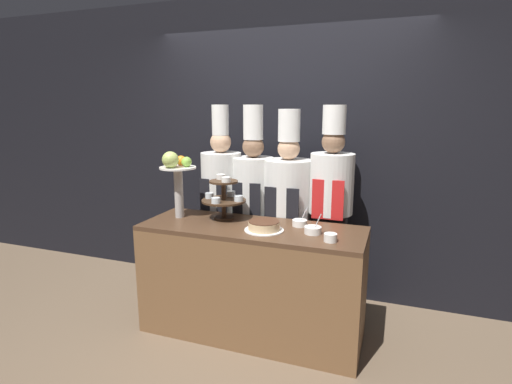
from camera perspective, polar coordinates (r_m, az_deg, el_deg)
The scene contains 13 objects.
ground_plane at distance 3.20m, azimuth -2.68°, elevation -21.94°, with size 14.00×14.00×0.00m, color brown.
wall_back at distance 3.83m, azimuth 4.18°, elevation 6.18°, with size 10.00×0.06×2.80m.
buffet_counter at distance 3.23m, azimuth -0.62°, elevation -12.51°, with size 1.73×0.61×0.89m.
tiered_stand at distance 3.24m, azimuth -4.64°, elevation -0.63°, with size 0.36×0.36×0.36m.
fruit_pedestal at distance 3.30m, azimuth -11.36°, elevation 2.96°, with size 0.30×0.30×0.55m.
cake_round at distance 2.96m, azimuth 1.16°, elevation -4.88°, with size 0.29×0.29×0.07m.
cup_white at distance 2.77m, azimuth 10.58°, elevation -6.42°, with size 0.09×0.09×0.06m.
serving_bowl_near at distance 2.93m, azimuth 8.14°, elevation -5.40°, with size 0.12×0.12×0.15m.
serving_bowl_far at distance 3.09m, azimuth 6.27°, elevation -4.40°, with size 0.12×0.11×0.15m.
chef_left at distance 3.71m, azimuth -4.94°, elevation -0.93°, with size 0.37×0.37×1.81m.
chef_center_left at distance 3.59m, azimuth -0.40°, elevation -1.28°, with size 0.37×0.37×1.81m.
chef_center_right at distance 3.50m, azimuth 4.55°, elevation -2.09°, with size 0.42×0.42×1.77m.
chef_right at distance 3.41m, azimuth 10.66°, elevation -1.56°, with size 0.36×0.36×1.81m.
Camera 1 is at (1.03, -2.45, 1.79)m, focal length 28.00 mm.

